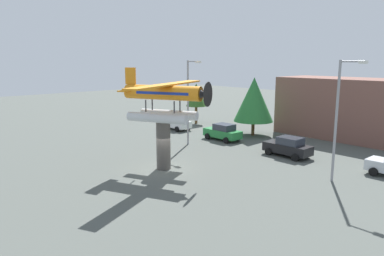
{
  "coord_description": "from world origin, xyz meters",
  "views": [
    {
      "loc": [
        21.69,
        -16.75,
        8.4
      ],
      "look_at": [
        0.0,
        3.0,
        2.87
      ],
      "focal_mm": 33.87,
      "sensor_mm": 36.0,
      "label": 1
    }
  ],
  "objects_px": {
    "tree_west": "(196,95)",
    "tree_east": "(254,99)",
    "display_pedestal": "(163,145)",
    "car_mid_green": "(223,132)",
    "floatplane_monument": "(164,99)",
    "car_near_white": "(176,122)",
    "storefront_building": "(350,109)",
    "streetlight_primary": "(189,97)",
    "streetlight_secondary": "(339,113)",
    "car_far_black": "(288,147)"
  },
  "relations": [
    {
      "from": "streetlight_secondary",
      "to": "streetlight_primary",
      "type": "bearing_deg",
      "value": -179.95
    },
    {
      "from": "car_near_white",
      "to": "tree_east",
      "type": "xyz_separation_m",
      "value": [
        8.59,
        4.18,
        3.19
      ]
    },
    {
      "from": "floatplane_monument",
      "to": "tree_west",
      "type": "xyz_separation_m",
      "value": [
        -13.48,
        15.86,
        -1.68
      ]
    },
    {
      "from": "car_far_black",
      "to": "tree_west",
      "type": "height_order",
      "value": "tree_west"
    },
    {
      "from": "display_pedestal",
      "to": "streetlight_primary",
      "type": "height_order",
      "value": "streetlight_primary"
    },
    {
      "from": "streetlight_primary",
      "to": "streetlight_secondary",
      "type": "bearing_deg",
      "value": 0.05
    },
    {
      "from": "car_far_black",
      "to": "car_mid_green",
      "type": "bearing_deg",
      "value": -4.15
    },
    {
      "from": "tree_east",
      "to": "streetlight_primary",
      "type": "bearing_deg",
      "value": -99.53
    },
    {
      "from": "streetlight_secondary",
      "to": "tree_east",
      "type": "relative_size",
      "value": 1.29
    },
    {
      "from": "display_pedestal",
      "to": "storefront_building",
      "type": "xyz_separation_m",
      "value": [
        4.56,
        22.0,
        1.32
      ]
    },
    {
      "from": "display_pedestal",
      "to": "streetlight_primary",
      "type": "xyz_separation_m",
      "value": [
        -4.76,
        6.95,
        2.91
      ]
    },
    {
      "from": "car_near_white",
      "to": "streetlight_secondary",
      "type": "bearing_deg",
      "value": 169.34
    },
    {
      "from": "display_pedestal",
      "to": "car_mid_green",
      "type": "distance_m",
      "value": 11.72
    },
    {
      "from": "display_pedestal",
      "to": "tree_west",
      "type": "height_order",
      "value": "tree_west"
    },
    {
      "from": "car_near_white",
      "to": "car_far_black",
      "type": "bearing_deg",
      "value": 177.23
    },
    {
      "from": "display_pedestal",
      "to": "car_mid_green",
      "type": "xyz_separation_m",
      "value": [
        -3.92,
        11.0,
        -1.03
      ]
    },
    {
      "from": "storefront_building",
      "to": "display_pedestal",
      "type": "bearing_deg",
      "value": -101.72
    },
    {
      "from": "streetlight_secondary",
      "to": "tree_east",
      "type": "xyz_separation_m",
      "value": [
        -13.83,
        8.4,
        -0.78
      ]
    },
    {
      "from": "tree_west",
      "to": "tree_east",
      "type": "height_order",
      "value": "tree_east"
    },
    {
      "from": "display_pedestal",
      "to": "floatplane_monument",
      "type": "distance_m",
      "value": 3.59
    },
    {
      "from": "display_pedestal",
      "to": "car_mid_green",
      "type": "height_order",
      "value": "display_pedestal"
    },
    {
      "from": "car_near_white",
      "to": "car_far_black",
      "type": "height_order",
      "value": "same"
    },
    {
      "from": "display_pedestal",
      "to": "car_near_white",
      "type": "relative_size",
      "value": 0.91
    },
    {
      "from": "floatplane_monument",
      "to": "car_mid_green",
      "type": "bearing_deg",
      "value": 85.61
    },
    {
      "from": "car_mid_green",
      "to": "storefront_building",
      "type": "xyz_separation_m",
      "value": [
        8.49,
        11.0,
        2.36
      ]
    },
    {
      "from": "tree_west",
      "to": "storefront_building",
      "type": "bearing_deg",
      "value": 18.77
    },
    {
      "from": "streetlight_secondary",
      "to": "tree_west",
      "type": "height_order",
      "value": "streetlight_secondary"
    },
    {
      "from": "car_mid_green",
      "to": "streetlight_primary",
      "type": "xyz_separation_m",
      "value": [
        -0.84,
        -4.05,
        3.94
      ]
    },
    {
      "from": "car_mid_green",
      "to": "tree_west",
      "type": "relative_size",
      "value": 0.78
    },
    {
      "from": "display_pedestal",
      "to": "tree_east",
      "type": "bearing_deg",
      "value": 102.29
    },
    {
      "from": "floatplane_monument",
      "to": "storefront_building",
      "type": "height_order",
      "value": "floatplane_monument"
    },
    {
      "from": "car_mid_green",
      "to": "display_pedestal",
      "type": "bearing_deg",
      "value": 109.63
    },
    {
      "from": "streetlight_primary",
      "to": "storefront_building",
      "type": "relative_size",
      "value": 0.55
    },
    {
      "from": "storefront_building",
      "to": "tree_west",
      "type": "bearing_deg",
      "value": -161.23
    },
    {
      "from": "storefront_building",
      "to": "tree_east",
      "type": "relative_size",
      "value": 2.32
    },
    {
      "from": "car_near_white",
      "to": "streetlight_primary",
      "type": "bearing_deg",
      "value": 149.48
    },
    {
      "from": "storefront_building",
      "to": "tree_east",
      "type": "distance_m",
      "value": 10.36
    },
    {
      "from": "tree_east",
      "to": "car_far_black",
      "type": "bearing_deg",
      "value": -32.47
    },
    {
      "from": "display_pedestal",
      "to": "storefront_building",
      "type": "bearing_deg",
      "value": 78.28
    },
    {
      "from": "car_near_white",
      "to": "storefront_building",
      "type": "height_order",
      "value": "storefront_building"
    },
    {
      "from": "car_mid_green",
      "to": "storefront_building",
      "type": "distance_m",
      "value": 14.09
    },
    {
      "from": "car_mid_green",
      "to": "car_far_black",
      "type": "distance_m",
      "value": 8.41
    },
    {
      "from": "streetlight_secondary",
      "to": "storefront_building",
      "type": "xyz_separation_m",
      "value": [
        -5.92,
        15.04,
        -1.61
      ]
    },
    {
      "from": "display_pedestal",
      "to": "car_near_white",
      "type": "bearing_deg",
      "value": 136.87
    },
    {
      "from": "tree_west",
      "to": "car_mid_green",
      "type": "bearing_deg",
      "value": -27.5
    },
    {
      "from": "car_near_white",
      "to": "car_mid_green",
      "type": "bearing_deg",
      "value": 178.69
    },
    {
      "from": "storefront_building",
      "to": "car_near_white",
      "type": "bearing_deg",
      "value": -146.75
    },
    {
      "from": "display_pedestal",
      "to": "car_far_black",
      "type": "xyz_separation_m",
      "value": [
        4.47,
        10.39,
        -1.03
      ]
    },
    {
      "from": "floatplane_monument",
      "to": "car_near_white",
      "type": "bearing_deg",
      "value": 112.63
    },
    {
      "from": "floatplane_monument",
      "to": "car_near_white",
      "type": "relative_size",
      "value": 2.36
    }
  ]
}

